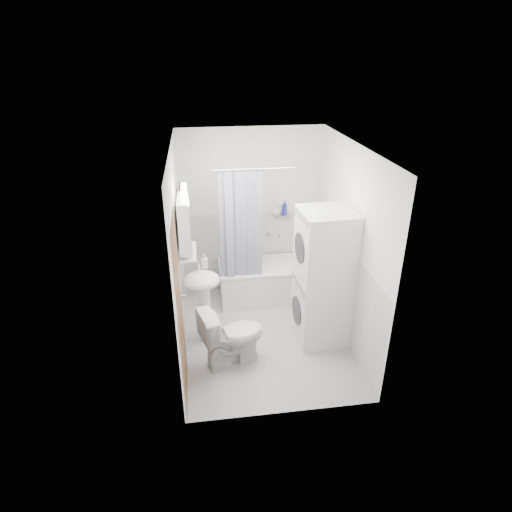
{
  "coord_description": "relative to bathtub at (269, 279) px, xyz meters",
  "views": [
    {
      "loc": [
        -0.74,
        -4.42,
        3.33
      ],
      "look_at": [
        -0.09,
        0.15,
        1.07
      ],
      "focal_mm": 30.0,
      "sensor_mm": 36.0,
      "label": 1
    }
  ],
  "objects": [
    {
      "name": "shelf_bottle",
      "position": [
        -1.09,
        -0.97,
        0.95
      ],
      "size": [
        0.07,
        0.18,
        0.07
      ],
      "primitive_type": "imported",
      "color": "gray",
      "rests_on": "shelf"
    },
    {
      "name": "shampoo_b",
      "position": [
        0.27,
        0.32,
        0.9
      ],
      "size": [
        0.08,
        0.21,
        0.08
      ],
      "primitive_type": "imported",
      "color": "navy",
      "rests_on": "shower_caddy"
    },
    {
      "name": "shelf_cup",
      "position": [
        -1.09,
        -0.7,
        0.97
      ],
      "size": [
        0.1,
        0.09,
        0.1
      ],
      "primitive_type": "imported",
      "color": "gray",
      "rests_on": "shelf"
    },
    {
      "name": "floor",
      "position": [
        -0.2,
        -0.92,
        -0.3
      ],
      "size": [
        2.6,
        2.6,
        0.0
      ],
      "primitive_type": "plane",
      "color": "#B4B5B9",
      "rests_on": "ground"
    },
    {
      "name": "curtain_rod",
      "position": [
        0.0,
        -0.28,
        1.7
      ],
      "size": [
        1.6,
        0.02,
        0.02
      ],
      "primitive_type": "cylinder",
      "rotation": [
        0.0,
        1.57,
        0.0
      ],
      "color": "silver",
      "rests_on": "room_walls"
    },
    {
      "name": "shampoo_a",
      "position": [
        0.15,
        0.32,
        0.93
      ],
      "size": [
        0.13,
        0.17,
        0.13
      ],
      "primitive_type": "imported",
      "color": "gray",
      "rests_on": "shower_caddy"
    },
    {
      "name": "shelf",
      "position": [
        -1.09,
        -0.82,
        0.9
      ],
      "size": [
        0.18,
        0.54,
        0.02
      ],
      "primitive_type": "cube",
      "color": "silver",
      "rests_on": "room_walls"
    },
    {
      "name": "sink",
      "position": [
        -0.95,
        -0.88,
        0.41
      ],
      "size": [
        0.44,
        0.37,
        1.04
      ],
      "color": "white",
      "rests_on": "ground"
    },
    {
      "name": "shower_curtain",
      "position": [
        -0.42,
        -0.28,
        0.95
      ],
      "size": [
        0.55,
        0.02,
        1.45
      ],
      "color": "#161241",
      "rests_on": "curtain_rod"
    },
    {
      "name": "door",
      "position": [
        -1.15,
        -1.47,
        0.7
      ],
      "size": [
        0.05,
        2.0,
        2.0
      ],
      "color": "brown",
      "rests_on": "ground"
    },
    {
      "name": "wainscot",
      "position": [
        -0.2,
        -0.63,
        0.3
      ],
      "size": [
        1.98,
        2.58,
        2.58
      ],
      "color": "white",
      "rests_on": "ground"
    },
    {
      "name": "bathtub",
      "position": [
        0.0,
        0.0,
        0.0
      ],
      "size": [
        1.42,
        0.67,
        0.54
      ],
      "color": "white",
      "rests_on": "ground"
    },
    {
      "name": "room_walls",
      "position": [
        -0.2,
        -0.92,
        1.19
      ],
      "size": [
        2.6,
        2.6,
        2.6
      ],
      "color": "white",
      "rests_on": "ground"
    },
    {
      "name": "medicine_cabinet",
      "position": [
        -1.1,
        -0.82,
        1.27
      ],
      "size": [
        0.13,
        0.5,
        0.71
      ],
      "color": "white",
      "rests_on": "room_walls"
    },
    {
      "name": "shower_caddy",
      "position": [
        0.25,
        0.32,
        0.85
      ],
      "size": [
        0.22,
        0.06,
        0.02
      ],
      "primitive_type": "cube",
      "color": "silver",
      "rests_on": "room_walls"
    },
    {
      "name": "towel",
      "position": [
        -1.14,
        -0.17,
        1.16
      ],
      "size": [
        0.07,
        0.3,
        0.73
      ],
      "color": "maroon",
      "rests_on": "room_walls"
    },
    {
      "name": "tub_spout",
      "position": [
        0.2,
        0.33,
        0.56
      ],
      "size": [
        0.04,
        0.12,
        0.04
      ],
      "primitive_type": "cylinder",
      "rotation": [
        1.57,
        0.0,
        0.0
      ],
      "color": "silver",
      "rests_on": "room_walls"
    },
    {
      "name": "toilet",
      "position": [
        -0.65,
        -1.36,
        0.06
      ],
      "size": [
        0.83,
        0.6,
        0.72
      ],
      "primitive_type": "imported",
      "rotation": [
        0.0,
        0.0,
        1.86
      ],
      "color": "white",
      "rests_on": "ground"
    },
    {
      "name": "soap_pump",
      "position": [
        -0.91,
        -0.67,
        0.65
      ],
      "size": [
        0.08,
        0.17,
        0.08
      ],
      "primitive_type": "imported",
      "color": "gray",
      "rests_on": "sink"
    },
    {
      "name": "washer_dryer",
      "position": [
        0.48,
        -1.03,
        0.55
      ],
      "size": [
        0.64,
        0.63,
        1.7
      ],
      "rotation": [
        0.0,
        0.0,
        0.05
      ],
      "color": "white",
      "rests_on": "ground"
    }
  ]
}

